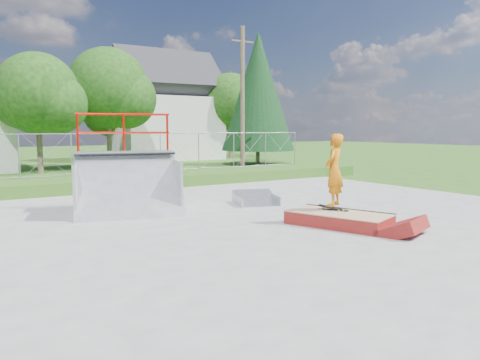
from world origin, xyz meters
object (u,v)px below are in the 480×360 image
object	(u,v)px
grind_box	(339,220)
quarter_pipe	(127,164)
skater	(334,173)
flat_bank_ramp	(256,199)

from	to	relation	value
grind_box	quarter_pipe	distance (m)	6.25
grind_box	skater	distance (m)	1.22
grind_box	quarter_pipe	size ratio (longest dim) A/B	0.95
flat_bank_ramp	skater	world-z (taller)	skater
grind_box	flat_bank_ramp	size ratio (longest dim) A/B	2.02
grind_box	skater	size ratio (longest dim) A/B	1.50
flat_bank_ramp	grind_box	bearing A→B (deg)	-75.05
quarter_pipe	grind_box	bearing A→B (deg)	-35.20
quarter_pipe	skater	size ratio (longest dim) A/B	1.58
grind_box	quarter_pipe	world-z (taller)	quarter_pipe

